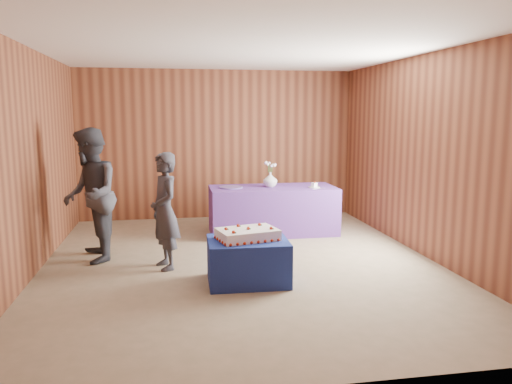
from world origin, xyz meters
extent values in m
plane|color=gray|center=(0.00, 0.00, 0.00)|extent=(6.00, 6.00, 0.00)
cube|color=brown|center=(0.00, 3.00, 1.35)|extent=(5.00, 0.04, 2.70)
cube|color=brown|center=(0.00, -3.00, 1.35)|extent=(5.00, 0.04, 2.70)
cube|color=brown|center=(-2.50, 0.00, 1.35)|extent=(0.04, 6.00, 2.70)
cube|color=brown|center=(2.50, 0.00, 1.35)|extent=(0.04, 6.00, 2.70)
cube|color=white|center=(0.00, 0.00, 2.70)|extent=(5.00, 6.00, 0.04)
cube|color=navy|center=(-0.03, -0.72, 0.25)|extent=(0.92, 0.73, 0.50)
cube|color=#523594|center=(0.74, 1.57, 0.38)|extent=(2.01, 0.92, 0.75)
cube|color=white|center=(-0.03, -0.70, 0.56)|extent=(0.74, 0.57, 0.12)
sphere|color=maroon|center=(-0.30, -0.99, 0.52)|extent=(0.03, 0.03, 0.03)
sphere|color=maroon|center=(0.34, -0.84, 0.52)|extent=(0.03, 0.03, 0.03)
sphere|color=maroon|center=(-0.40, -0.57, 0.52)|extent=(0.03, 0.03, 0.03)
sphere|color=maroon|center=(0.24, -0.42, 0.52)|extent=(0.03, 0.03, 0.03)
sphere|color=maroon|center=(-0.19, -0.85, 0.64)|extent=(0.04, 0.04, 0.04)
cone|color=#135322|center=(-0.17, -0.85, 0.63)|extent=(0.02, 0.03, 0.03)
sphere|color=maroon|center=(0.12, -0.57, 0.64)|extent=(0.04, 0.04, 0.04)
cone|color=#135322|center=(0.15, -0.57, 0.63)|extent=(0.02, 0.03, 0.03)
sphere|color=maroon|center=(-0.03, -0.70, 0.64)|extent=(0.04, 0.04, 0.04)
cone|color=#135322|center=(0.00, -0.70, 0.63)|extent=(0.02, 0.03, 0.03)
imported|color=silver|center=(0.71, 1.61, 0.87)|extent=(0.30, 0.30, 0.24)
cylinder|color=#2F6026|center=(0.74, 1.61, 1.05)|extent=(0.01, 0.01, 0.13)
sphere|color=silver|center=(0.79, 1.61, 1.12)|extent=(0.04, 0.04, 0.04)
cylinder|color=#2F6026|center=(0.73, 1.63, 1.05)|extent=(0.01, 0.01, 0.13)
sphere|color=white|center=(0.76, 1.66, 1.12)|extent=(0.04, 0.04, 0.04)
cylinder|color=#2F6026|center=(0.71, 1.64, 1.05)|extent=(0.01, 0.01, 0.13)
sphere|color=silver|center=(0.71, 1.68, 1.12)|extent=(0.04, 0.04, 0.04)
cylinder|color=#2F6026|center=(0.68, 1.63, 1.05)|extent=(0.01, 0.01, 0.13)
sphere|color=white|center=(0.65, 1.66, 1.12)|extent=(0.04, 0.04, 0.04)
cylinder|color=#2F6026|center=(0.67, 1.61, 1.05)|extent=(0.01, 0.01, 0.13)
sphere|color=silver|center=(0.63, 1.61, 1.12)|extent=(0.04, 0.04, 0.04)
cylinder|color=#2F6026|center=(0.68, 1.58, 1.05)|extent=(0.01, 0.01, 0.13)
sphere|color=white|center=(0.65, 1.55, 1.12)|extent=(0.04, 0.04, 0.04)
cylinder|color=#2F6026|center=(0.71, 1.57, 1.05)|extent=(0.01, 0.01, 0.13)
sphere|color=silver|center=(0.71, 1.53, 1.12)|extent=(0.04, 0.04, 0.04)
cylinder|color=#2F6026|center=(0.73, 1.58, 1.05)|extent=(0.01, 0.01, 0.13)
sphere|color=white|center=(0.76, 1.55, 1.12)|extent=(0.04, 0.04, 0.04)
cylinder|color=#604B96|center=(0.07, 1.60, 0.76)|extent=(0.47, 0.47, 0.02)
cylinder|color=silver|center=(1.38, 1.41, 0.76)|extent=(0.21, 0.21, 0.01)
cube|color=white|center=(1.38, 1.41, 0.80)|extent=(0.10, 0.10, 0.07)
sphere|color=maroon|center=(1.38, 1.38, 0.84)|extent=(0.03, 0.03, 0.03)
cube|color=silver|center=(1.41, 1.26, 0.75)|extent=(0.25, 0.13, 0.00)
imported|color=#32333B|center=(-0.95, -0.02, 0.73)|extent=(0.49, 0.61, 1.45)
imported|color=#373942|center=(-1.89, 0.47, 0.87)|extent=(0.81, 0.96, 1.74)
camera|label=1|loc=(-0.88, -6.15, 1.91)|focal=35.00mm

